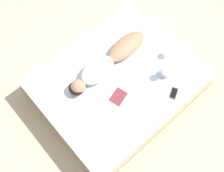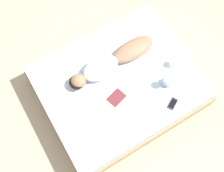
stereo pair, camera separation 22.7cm
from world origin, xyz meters
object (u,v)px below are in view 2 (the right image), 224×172
Objects in this scene: cell_phone at (173,104)px; open_magazine at (123,104)px; person at (111,62)px; coffee_mug at (172,63)px.

open_magazine is at bearing 31.86° from cell_phone.
person is at bearing -30.02° from open_magazine.
coffee_mug is 0.54m from cell_phone.
person reaches higher than cell_phone.
open_magazine is at bearing 163.06° from person.
coffee_mug is (0.13, -0.83, 0.05)m from open_magazine.
person reaches higher than coffee_mug.
coffee_mug is at bearing -61.95° from cell_phone.
open_magazine is (-0.54, 0.14, -0.09)m from person.
open_magazine and cell_phone have the same top height.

